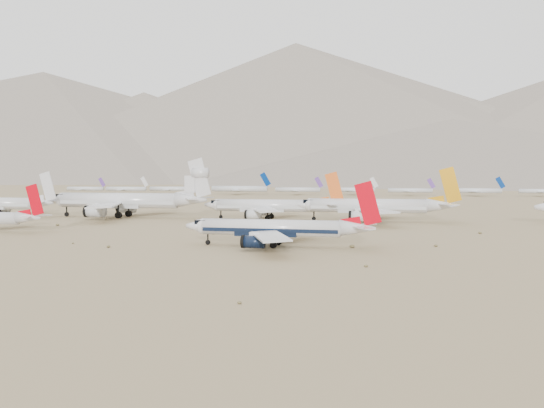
# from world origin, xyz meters

# --- Properties ---
(ground) EXTENTS (7000.00, 7000.00, 0.00)m
(ground) POSITION_xyz_m (0.00, 0.00, 0.00)
(ground) COLOR #86704E
(ground) RESTS_ON ground
(main_airliner) EXTENTS (40.60, 39.66, 14.33)m
(main_airliner) POSITION_xyz_m (-8.86, -5.72, 3.94)
(main_airliner) COLOR silver
(main_airliner) RESTS_ON ground
(row2_gold_tail) EXTENTS (51.71, 50.57, 18.41)m
(row2_gold_tail) POSITION_xyz_m (9.68, 63.07, 5.15)
(row2_gold_tail) COLOR silver
(row2_gold_tail) RESTS_ON ground
(row2_orange_tail) EXTENTS (47.29, 46.27, 16.87)m
(row2_orange_tail) POSITION_xyz_m (-25.97, 64.40, 4.73)
(row2_orange_tail) COLOR silver
(row2_orange_tail) RESTS_ON ground
(row2_white_trijet) EXTENTS (61.78, 60.37, 21.89)m
(row2_white_trijet) POSITION_xyz_m (-79.72, 61.62, 6.34)
(row2_white_trijet) COLOR silver
(row2_white_trijet) RESTS_ON ground
(distant_storage_row) EXTENTS (502.27, 54.89, 16.32)m
(distant_storage_row) POSITION_xyz_m (-25.83, 313.22, 4.39)
(distant_storage_row) COLOR silver
(distant_storage_row) RESTS_ON ground
(mountain_range) EXTENTS (7354.00, 3024.00, 470.00)m
(mountain_range) POSITION_xyz_m (70.18, 1648.01, 190.32)
(mountain_range) COLOR slate
(mountain_range) RESTS_ON ground
(desert_scrub) EXTENTS (261.14, 121.67, 0.67)m
(desert_scrub) POSITION_xyz_m (8.09, -28.75, 0.29)
(desert_scrub) COLOR brown
(desert_scrub) RESTS_ON ground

